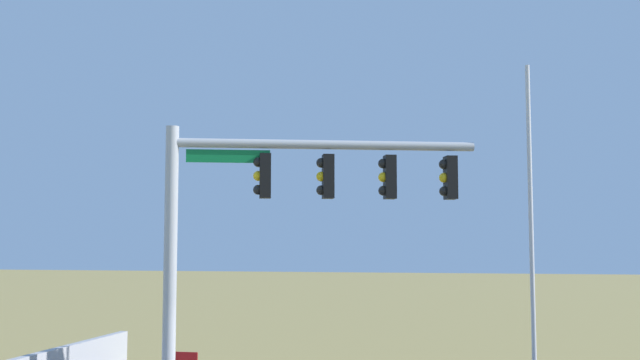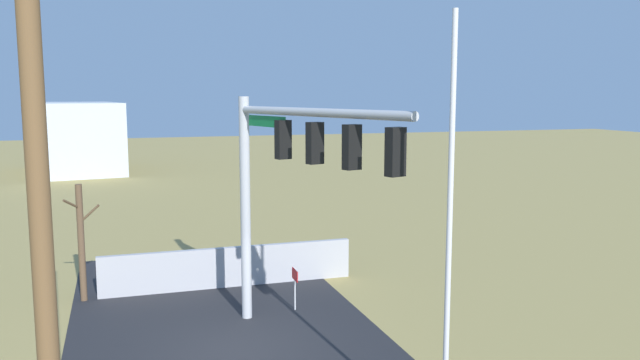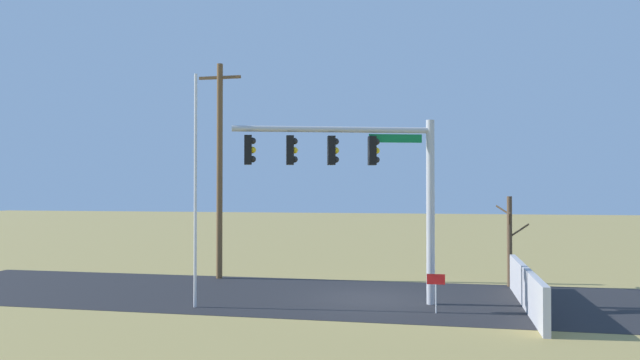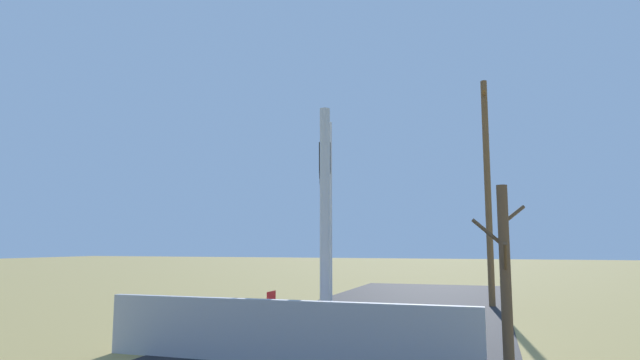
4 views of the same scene
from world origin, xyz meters
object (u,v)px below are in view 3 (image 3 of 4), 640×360
utility_pole (220,167)px  open_sign (436,284)px  signal_mast (365,170)px  bare_tree (510,240)px  flagpole (195,190)px

utility_pole → open_sign: bearing=-31.2°
signal_mast → bare_tree: (5.12, 5.13, -2.63)m
flagpole → utility_pole: bearing=104.4°
signal_mast → open_sign: size_ratio=5.32×
signal_mast → open_sign: 4.34m
flagpole → utility_pole: size_ratio=0.82×
utility_pole → open_sign: size_ratio=7.68×
signal_mast → bare_tree: size_ratio=1.81×
flagpole → open_sign: size_ratio=6.28×
utility_pole → flagpole: bearing=-75.6°
signal_mast → open_sign: signal_mast is taller
flagpole → bare_tree: size_ratio=2.13×
signal_mast → open_sign: (2.32, -0.78, -3.58)m
utility_pole → open_sign: (9.35, -5.65, -3.94)m
signal_mast → flagpole: bearing=-165.3°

